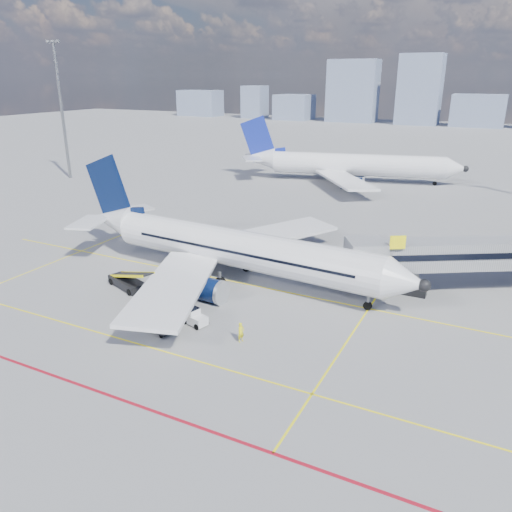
# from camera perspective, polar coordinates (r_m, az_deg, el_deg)

# --- Properties ---
(ground) EXTENTS (420.00, 420.00, 0.00)m
(ground) POSITION_cam_1_polar(r_m,az_deg,el_deg) (43.78, -8.17, -6.46)
(ground) COLOR gray
(ground) RESTS_ON ground
(apron_markings) EXTENTS (90.00, 35.12, 0.01)m
(apron_markings) POSITION_cam_1_polar(r_m,az_deg,el_deg) (41.35, -11.93, -8.38)
(apron_markings) COLOR #FDED0D
(apron_markings) RESTS_ON ground
(jet_bridge) EXTENTS (23.55, 15.78, 6.30)m
(jet_bridge) POSITION_cam_1_polar(r_m,az_deg,el_deg) (51.19, 25.98, 0.14)
(jet_bridge) COLOR gray
(jet_bridge) RESTS_ON ground
(floodlight_mast_nw) EXTENTS (3.20, 0.61, 25.45)m
(floodlight_mast_nw) POSITION_cam_1_polar(r_m,az_deg,el_deg) (106.20, -21.35, 15.56)
(floodlight_mast_nw) COLOR slate
(floodlight_mast_nw) RESTS_ON ground
(distant_skyline) EXTENTS (249.85, 14.73, 30.61)m
(distant_skyline) POSITION_cam_1_polar(r_m,az_deg,el_deg) (222.23, 25.18, 16.12)
(distant_skyline) COLOR slate
(distant_skyline) RESTS_ON ground
(main_aircraft) EXTENTS (38.80, 33.77, 11.32)m
(main_aircraft) POSITION_cam_1_polar(r_m,az_deg,el_deg) (49.72, -3.27, 1.02)
(main_aircraft) COLOR silver
(main_aircraft) RESTS_ON ground
(second_aircraft) EXTENTS (42.42, 36.48, 12.54)m
(second_aircraft) POSITION_cam_1_polar(r_m,az_deg,el_deg) (98.55, 10.40, 10.22)
(second_aircraft) COLOR silver
(second_aircraft) RESTS_ON ground
(baggage_tug) EXTENTS (2.23, 1.69, 1.39)m
(baggage_tug) POSITION_cam_1_polar(r_m,az_deg,el_deg) (41.49, -7.04, -6.94)
(baggage_tug) COLOR silver
(baggage_tug) RESTS_ON ground
(cargo_dolly) EXTENTS (4.08, 2.31, 2.11)m
(cargo_dolly) POSITION_cam_1_polar(r_m,az_deg,el_deg) (41.09, -11.56, -6.72)
(cargo_dolly) COLOR black
(cargo_dolly) RESTS_ON ground
(belt_loader) EXTENTS (6.65, 3.62, 2.70)m
(belt_loader) POSITION_cam_1_polar(r_m,az_deg,el_deg) (49.43, -14.42, -2.85)
(belt_loader) COLOR black
(belt_loader) RESTS_ON ground
(ramp_worker) EXTENTS (0.55, 0.68, 1.60)m
(ramp_worker) POSITION_cam_1_polar(r_m,az_deg,el_deg) (38.63, -1.73, -8.71)
(ramp_worker) COLOR yellow
(ramp_worker) RESTS_ON ground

